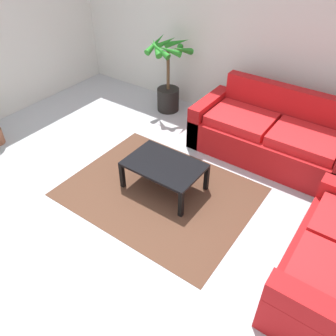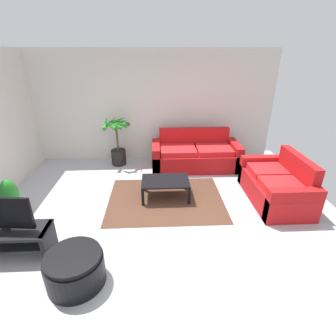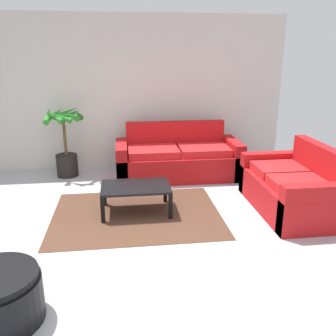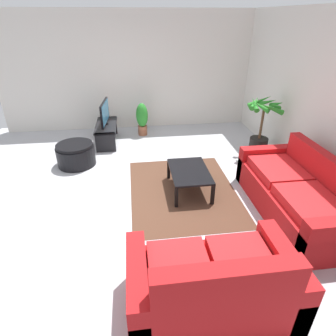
{
  "view_description": "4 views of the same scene",
  "coord_description": "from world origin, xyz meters",
  "px_view_note": "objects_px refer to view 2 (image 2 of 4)",
  "views": [
    {
      "loc": [
        2.04,
        -1.63,
        2.81
      ],
      "look_at": [
        0.3,
        0.81,
        0.42
      ],
      "focal_mm": 36.23,
      "sensor_mm": 36.0,
      "label": 1
    },
    {
      "loc": [
        0.02,
        -3.4,
        2.63
      ],
      "look_at": [
        0.23,
        0.88,
        0.63
      ],
      "focal_mm": 27.03,
      "sensor_mm": 36.0,
      "label": 2
    },
    {
      "loc": [
        0.03,
        -3.63,
        2.06
      ],
      "look_at": [
        0.6,
        0.82,
        0.63
      ],
      "focal_mm": 38.84,
      "sensor_mm": 36.0,
      "label": 3
    },
    {
      "loc": [
        4.02,
        0.05,
        2.54
      ],
      "look_at": [
        0.12,
        0.56,
        0.41
      ],
      "focal_mm": 30.06,
      "sensor_mm": 36.0,
      "label": 4
    }
  ],
  "objects_px": {
    "couch_main": "(195,156)",
    "potted_plant_small": "(11,199)",
    "ottoman": "(75,269)",
    "tv_stand": "(9,238)",
    "coffee_table": "(165,182)",
    "couch_loveseat": "(276,186)",
    "potted_palm": "(118,144)",
    "tv": "(1,213)"
  },
  "relations": [
    {
      "from": "couch_main",
      "to": "potted_plant_small",
      "type": "distance_m",
      "value": 3.91
    },
    {
      "from": "ottoman",
      "to": "tv_stand",
      "type": "bearing_deg",
      "value": 152.98
    },
    {
      "from": "tv_stand",
      "to": "potted_plant_small",
      "type": "relative_size",
      "value": 1.43
    },
    {
      "from": "coffee_table",
      "to": "ottoman",
      "type": "relative_size",
      "value": 1.27
    },
    {
      "from": "couch_main",
      "to": "tv_stand",
      "type": "xyz_separation_m",
      "value": [
        -3.0,
        -2.82,
        -0.02
      ]
    },
    {
      "from": "potted_plant_small",
      "to": "couch_loveseat",
      "type": "bearing_deg",
      "value": 5.15
    },
    {
      "from": "potted_palm",
      "to": "potted_plant_small",
      "type": "xyz_separation_m",
      "value": [
        -1.46,
        -2.27,
        -0.13
      ]
    },
    {
      "from": "potted_palm",
      "to": "potted_plant_small",
      "type": "distance_m",
      "value": 2.7
    },
    {
      "from": "couch_loveseat",
      "to": "potted_palm",
      "type": "distance_m",
      "value": 3.72
    },
    {
      "from": "tv_stand",
      "to": "potted_palm",
      "type": "height_order",
      "value": "potted_palm"
    },
    {
      "from": "couch_loveseat",
      "to": "couch_main",
      "type": "bearing_deg",
      "value": 129.72
    },
    {
      "from": "couch_loveseat",
      "to": "tv_stand",
      "type": "xyz_separation_m",
      "value": [
        -4.32,
        -1.24,
        -0.02
      ]
    },
    {
      "from": "tv_stand",
      "to": "potted_palm",
      "type": "relative_size",
      "value": 0.91
    },
    {
      "from": "coffee_table",
      "to": "potted_plant_small",
      "type": "relative_size",
      "value": 1.18
    },
    {
      "from": "couch_loveseat",
      "to": "potted_palm",
      "type": "height_order",
      "value": "potted_palm"
    },
    {
      "from": "coffee_table",
      "to": "couch_main",
      "type": "bearing_deg",
      "value": 60.5
    },
    {
      "from": "couch_main",
      "to": "potted_plant_small",
      "type": "bearing_deg",
      "value": -149.09
    },
    {
      "from": "coffee_table",
      "to": "ottoman",
      "type": "distance_m",
      "value": 2.3
    },
    {
      "from": "coffee_table",
      "to": "ottoman",
      "type": "xyz_separation_m",
      "value": [
        -1.19,
        -1.97,
        -0.11
      ]
    },
    {
      "from": "couch_main",
      "to": "coffee_table",
      "type": "distance_m",
      "value": 1.59
    },
    {
      "from": "tv",
      "to": "ottoman",
      "type": "xyz_separation_m",
      "value": [
        1.03,
        -0.53,
        -0.48
      ]
    },
    {
      "from": "ottoman",
      "to": "potted_plant_small",
      "type": "bearing_deg",
      "value": 135.87
    },
    {
      "from": "couch_main",
      "to": "ottoman",
      "type": "relative_size",
      "value": 2.93
    },
    {
      "from": "tv_stand",
      "to": "potted_palm",
      "type": "xyz_separation_m",
      "value": [
        1.11,
        3.09,
        0.27
      ]
    },
    {
      "from": "potted_palm",
      "to": "potted_plant_small",
      "type": "height_order",
      "value": "potted_palm"
    },
    {
      "from": "couch_loveseat",
      "to": "tv",
      "type": "distance_m",
      "value": 4.51
    },
    {
      "from": "tv",
      "to": "potted_palm",
      "type": "distance_m",
      "value": 3.28
    },
    {
      "from": "tv_stand",
      "to": "coffee_table",
      "type": "xyz_separation_m",
      "value": [
        2.22,
        1.44,
        0.05
      ]
    },
    {
      "from": "couch_loveseat",
      "to": "ottoman",
      "type": "bearing_deg",
      "value": -151.78
    },
    {
      "from": "tv_stand",
      "to": "ottoman",
      "type": "height_order",
      "value": "ottoman"
    },
    {
      "from": "tv",
      "to": "couch_loveseat",
      "type": "bearing_deg",
      "value": 15.95
    },
    {
      "from": "couch_loveseat",
      "to": "coffee_table",
      "type": "relative_size",
      "value": 1.74
    },
    {
      "from": "tv_stand",
      "to": "coffee_table",
      "type": "relative_size",
      "value": 1.21
    },
    {
      "from": "potted_plant_small",
      "to": "tv_stand",
      "type": "bearing_deg",
      "value": -66.65
    },
    {
      "from": "coffee_table",
      "to": "potted_palm",
      "type": "relative_size",
      "value": 0.75
    },
    {
      "from": "coffee_table",
      "to": "potted_plant_small",
      "type": "height_order",
      "value": "potted_plant_small"
    },
    {
      "from": "couch_loveseat",
      "to": "potted_plant_small",
      "type": "bearing_deg",
      "value": -174.85
    },
    {
      "from": "couch_loveseat",
      "to": "tv",
      "type": "relative_size",
      "value": 1.89
    },
    {
      "from": "tv",
      "to": "potted_palm",
      "type": "relative_size",
      "value": 0.69
    },
    {
      "from": "couch_main",
      "to": "coffee_table",
      "type": "height_order",
      "value": "couch_main"
    },
    {
      "from": "potted_plant_small",
      "to": "coffee_table",
      "type": "bearing_deg",
      "value": 13.62
    },
    {
      "from": "couch_main",
      "to": "couch_loveseat",
      "type": "height_order",
      "value": "same"
    }
  ]
}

